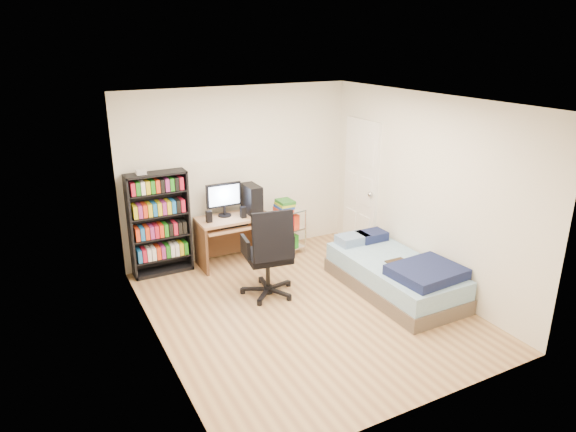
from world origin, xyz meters
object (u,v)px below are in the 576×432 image
office_chair (269,268)px  media_shelf (159,223)px  computer_desk (235,220)px  bed (396,275)px

office_chair → media_shelf: bearing=136.7°
computer_desk → bed: (1.45, -1.86, -0.41)m
media_shelf → computer_desk: bearing=-6.3°
office_chair → computer_desk: bearing=96.7°
media_shelf → computer_desk: (1.06, -0.12, -0.10)m
media_shelf → office_chair: media_shelf is taller
media_shelf → bed: 3.24m
office_chair → bed: (1.49, -0.67, -0.14)m
computer_desk → office_chair: computer_desk is taller
bed → office_chair: bearing=155.8°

